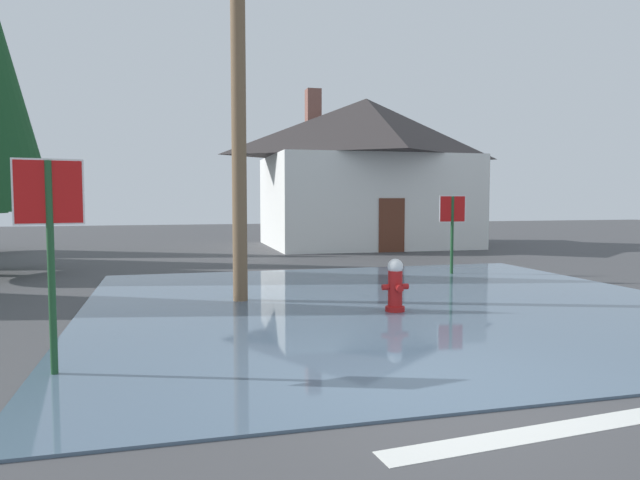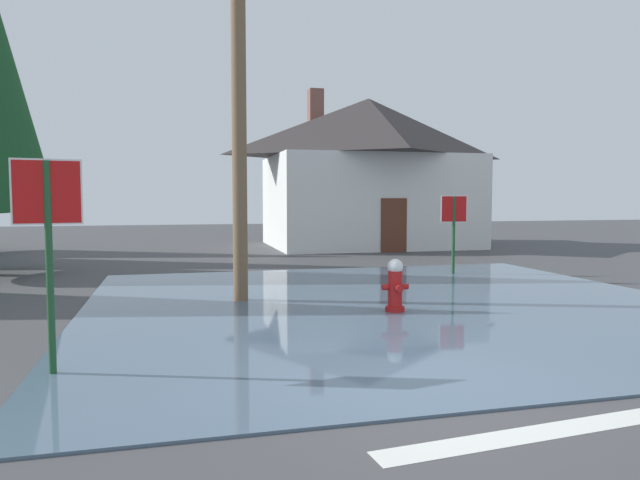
{
  "view_description": "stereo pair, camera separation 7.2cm",
  "coord_description": "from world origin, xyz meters",
  "px_view_note": "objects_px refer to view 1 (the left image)",
  "views": [
    {
      "loc": [
        -2.66,
        -5.5,
        1.99
      ],
      "look_at": [
        -0.01,
        4.54,
        1.25
      ],
      "focal_mm": 32.77,
      "sensor_mm": 36.0,
      "label": 1
    },
    {
      "loc": [
        -2.59,
        -5.52,
        1.99
      ],
      "look_at": [
        -0.01,
        4.54,
        1.25
      ],
      "focal_mm": 32.77,
      "sensor_mm": 36.0,
      "label": 2
    }
  ],
  "objects_px": {
    "fire_hydrant": "(395,286)",
    "stop_sign_far": "(452,219)",
    "utility_pole": "(238,47)",
    "stop_sign_near": "(50,222)",
    "house": "(366,170)"
  },
  "relations": [
    {
      "from": "stop_sign_near",
      "to": "house",
      "type": "relative_size",
      "value": 0.28
    },
    {
      "from": "utility_pole",
      "to": "house",
      "type": "distance_m",
      "value": 13.93
    },
    {
      "from": "stop_sign_near",
      "to": "fire_hydrant",
      "type": "bearing_deg",
      "value": 25.59
    },
    {
      "from": "fire_hydrant",
      "to": "stop_sign_far",
      "type": "relative_size",
      "value": 0.46
    },
    {
      "from": "utility_pole",
      "to": "house",
      "type": "bearing_deg",
      "value": 60.77
    },
    {
      "from": "utility_pole",
      "to": "house",
      "type": "relative_size",
      "value": 1.06
    },
    {
      "from": "stop_sign_near",
      "to": "utility_pole",
      "type": "xyz_separation_m",
      "value": [
        2.6,
        4.19,
        3.09
      ]
    },
    {
      "from": "stop_sign_near",
      "to": "utility_pole",
      "type": "height_order",
      "value": "utility_pole"
    },
    {
      "from": "fire_hydrant",
      "to": "utility_pole",
      "type": "bearing_deg",
      "value": 144.66
    },
    {
      "from": "fire_hydrant",
      "to": "utility_pole",
      "type": "relative_size",
      "value": 0.1
    },
    {
      "from": "fire_hydrant",
      "to": "stop_sign_near",
      "type": "bearing_deg",
      "value": -154.41
    },
    {
      "from": "stop_sign_near",
      "to": "fire_hydrant",
      "type": "xyz_separation_m",
      "value": [
        5.08,
        2.43,
        -1.27
      ]
    },
    {
      "from": "stop_sign_far",
      "to": "house",
      "type": "xyz_separation_m",
      "value": [
        0.91,
        9.44,
        1.72
      ]
    },
    {
      "from": "utility_pole",
      "to": "house",
      "type": "height_order",
      "value": "utility_pole"
    },
    {
      "from": "fire_hydrant",
      "to": "stop_sign_far",
      "type": "height_order",
      "value": "stop_sign_far"
    }
  ]
}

